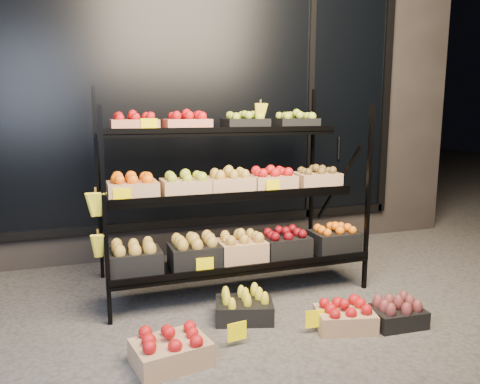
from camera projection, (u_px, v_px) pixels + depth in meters
name	position (u px, v px, depth m)	size (l,w,h in m)	color
ground	(257.00, 314.00, 3.41)	(24.00, 24.00, 0.00)	#514F4C
building	(179.00, 85.00, 5.51)	(6.00, 2.08, 3.50)	#2D2826
display_rack	(230.00, 194.00, 3.82)	(2.18, 1.02, 1.66)	black
tag_floor_a	(237.00, 337.00, 2.93)	(0.13, 0.01, 0.12)	#FFE700
tag_floor_b	(314.00, 325.00, 3.11)	(0.13, 0.01, 0.12)	#FFE700
floor_crate_left	(170.00, 349.00, 2.72)	(0.47, 0.38, 0.21)	tan
floor_crate_midleft	(244.00, 307.00, 3.31)	(0.47, 0.40, 0.20)	black
floor_crate_midright	(345.00, 316.00, 3.17)	(0.44, 0.36, 0.20)	tan
floor_crate_right	(397.00, 313.00, 3.22)	(0.37, 0.28, 0.19)	black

